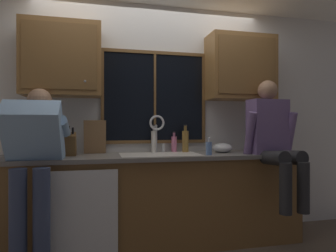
{
  "coord_description": "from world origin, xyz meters",
  "views": [
    {
      "loc": [
        -0.56,
        -3.24,
        1.21
      ],
      "look_at": [
        0.12,
        -0.3,
        1.21
      ],
      "focal_mm": 31.77,
      "sensor_mm": 36.0,
      "label": 1
    }
  ],
  "objects_px": {
    "mixing_bowl": "(222,148)",
    "bottle_green_glass": "(185,141)",
    "knife_block": "(69,145)",
    "cutting_board": "(95,137)",
    "person_standing": "(34,156)",
    "soap_dispenser": "(209,148)",
    "person_sitting_on_counter": "(273,136)",
    "bottle_amber_small": "(154,141)",
    "bottle_tall_clear": "(174,144)"
  },
  "relations": [
    {
      "from": "person_sitting_on_counter",
      "to": "knife_block",
      "type": "bearing_deg",
      "value": 171.71
    },
    {
      "from": "person_standing",
      "to": "bottle_green_glass",
      "type": "height_order",
      "value": "person_standing"
    },
    {
      "from": "cutting_board",
      "to": "mixing_bowl",
      "type": "xyz_separation_m",
      "value": [
        1.34,
        -0.17,
        -0.12
      ]
    },
    {
      "from": "person_sitting_on_counter",
      "to": "person_standing",
      "type": "bearing_deg",
      "value": -179.07
    },
    {
      "from": "cutting_board",
      "to": "mixing_bowl",
      "type": "distance_m",
      "value": 1.36
    },
    {
      "from": "person_sitting_on_counter",
      "to": "mixing_bowl",
      "type": "xyz_separation_m",
      "value": [
        -0.41,
        0.31,
        -0.14
      ]
    },
    {
      "from": "person_standing",
      "to": "soap_dispenser",
      "type": "height_order",
      "value": "person_standing"
    },
    {
      "from": "person_standing",
      "to": "knife_block",
      "type": "xyz_separation_m",
      "value": [
        0.25,
        0.33,
        0.07
      ]
    },
    {
      "from": "knife_block",
      "to": "bottle_amber_small",
      "type": "height_order",
      "value": "knife_block"
    },
    {
      "from": "person_sitting_on_counter",
      "to": "bottle_green_glass",
      "type": "xyz_separation_m",
      "value": [
        -0.79,
        0.45,
        -0.06
      ]
    },
    {
      "from": "bottle_green_glass",
      "to": "bottle_amber_small",
      "type": "relative_size",
      "value": 1.0
    },
    {
      "from": "cutting_board",
      "to": "knife_block",
      "type": "bearing_deg",
      "value": -140.09
    },
    {
      "from": "bottle_green_glass",
      "to": "person_sitting_on_counter",
      "type": "bearing_deg",
      "value": -29.93
    },
    {
      "from": "person_sitting_on_counter",
      "to": "bottle_green_glass",
      "type": "height_order",
      "value": "person_sitting_on_counter"
    },
    {
      "from": "person_standing",
      "to": "bottle_amber_small",
      "type": "xyz_separation_m",
      "value": [
        1.09,
        0.5,
        0.09
      ]
    },
    {
      "from": "knife_block",
      "to": "cutting_board",
      "type": "height_order",
      "value": "cutting_board"
    },
    {
      "from": "bottle_amber_small",
      "to": "mixing_bowl",
      "type": "bearing_deg",
      "value": -11.3
    },
    {
      "from": "person_standing",
      "to": "knife_block",
      "type": "relative_size",
      "value": 4.81
    },
    {
      "from": "mixing_bowl",
      "to": "soap_dispenser",
      "type": "xyz_separation_m",
      "value": [
        -0.24,
        -0.22,
        0.02
      ]
    },
    {
      "from": "mixing_bowl",
      "to": "soap_dispenser",
      "type": "height_order",
      "value": "soap_dispenser"
    },
    {
      "from": "person_sitting_on_counter",
      "to": "bottle_tall_clear",
      "type": "distance_m",
      "value": 1.04
    },
    {
      "from": "person_sitting_on_counter",
      "to": "soap_dispenser",
      "type": "bearing_deg",
      "value": 171.73
    },
    {
      "from": "person_standing",
      "to": "mixing_bowl",
      "type": "height_order",
      "value": "person_standing"
    },
    {
      "from": "mixing_bowl",
      "to": "bottle_green_glass",
      "type": "bearing_deg",
      "value": 159.58
    },
    {
      "from": "bottle_green_glass",
      "to": "bottle_amber_small",
      "type": "distance_m",
      "value": 0.35
    },
    {
      "from": "cutting_board",
      "to": "soap_dispenser",
      "type": "distance_m",
      "value": 1.17
    },
    {
      "from": "knife_block",
      "to": "mixing_bowl",
      "type": "distance_m",
      "value": 1.57
    },
    {
      "from": "bottle_amber_small",
      "to": "cutting_board",
      "type": "bearing_deg",
      "value": 177.65
    },
    {
      "from": "cutting_board",
      "to": "bottle_tall_clear",
      "type": "bearing_deg",
      "value": 1.66
    },
    {
      "from": "bottle_green_glass",
      "to": "bottle_tall_clear",
      "type": "relative_size",
      "value": 1.35
    },
    {
      "from": "person_standing",
      "to": "knife_block",
      "type": "distance_m",
      "value": 0.42
    },
    {
      "from": "person_sitting_on_counter",
      "to": "bottle_tall_clear",
      "type": "xyz_separation_m",
      "value": [
        -0.9,
        0.51,
        -0.09
      ]
    },
    {
      "from": "knife_block",
      "to": "cutting_board",
      "type": "xyz_separation_m",
      "value": [
        0.23,
        0.19,
        0.06
      ]
    },
    {
      "from": "person_sitting_on_counter",
      "to": "bottle_amber_small",
      "type": "bearing_deg",
      "value": 158.06
    },
    {
      "from": "knife_block",
      "to": "bottle_green_glass",
      "type": "relative_size",
      "value": 1.07
    },
    {
      "from": "cutting_board",
      "to": "bottle_tall_clear",
      "type": "xyz_separation_m",
      "value": [
        0.85,
        0.02,
        -0.08
      ]
    },
    {
      "from": "bottle_amber_small",
      "to": "soap_dispenser",
      "type": "bearing_deg",
      "value": -36.73
    },
    {
      "from": "soap_dispenser",
      "to": "person_sitting_on_counter",
      "type": "bearing_deg",
      "value": -8.27
    },
    {
      "from": "mixing_bowl",
      "to": "bottle_green_glass",
      "type": "distance_m",
      "value": 0.41
    },
    {
      "from": "person_sitting_on_counter",
      "to": "mixing_bowl",
      "type": "distance_m",
      "value": 0.54
    },
    {
      "from": "person_sitting_on_counter",
      "to": "bottle_green_glass",
      "type": "bearing_deg",
      "value": 150.07
    },
    {
      "from": "mixing_bowl",
      "to": "person_sitting_on_counter",
      "type": "bearing_deg",
      "value": -37.28
    },
    {
      "from": "person_sitting_on_counter",
      "to": "cutting_board",
      "type": "relative_size",
      "value": 3.59
    },
    {
      "from": "person_standing",
      "to": "mixing_bowl",
      "type": "bearing_deg",
      "value": 10.87
    },
    {
      "from": "knife_block",
      "to": "bottle_amber_small",
      "type": "relative_size",
      "value": 1.07
    },
    {
      "from": "knife_block",
      "to": "cutting_board",
      "type": "bearing_deg",
      "value": 39.91
    },
    {
      "from": "person_sitting_on_counter",
      "to": "knife_block",
      "type": "distance_m",
      "value": 2.01
    },
    {
      "from": "person_standing",
      "to": "person_sitting_on_counter",
      "type": "height_order",
      "value": "person_sitting_on_counter"
    },
    {
      "from": "cutting_board",
      "to": "bottle_green_glass",
      "type": "distance_m",
      "value": 0.97
    },
    {
      "from": "bottle_tall_clear",
      "to": "soap_dispenser",
      "type": "bearing_deg",
      "value": -58.89
    }
  ]
}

